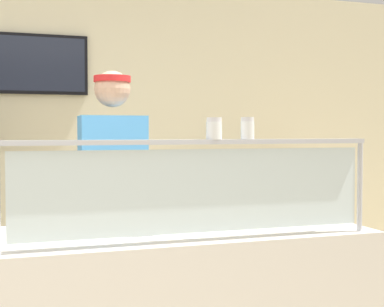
# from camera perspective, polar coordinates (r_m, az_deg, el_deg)

# --- Properties ---
(shop_rear_unit) EXTENTS (6.17, 0.13, 2.70)m
(shop_rear_unit) POSITION_cam_1_polar(r_m,az_deg,el_deg) (4.82, -9.70, 1.68)
(shop_rear_unit) COLOR beige
(shop_rear_unit) RESTS_ON ground
(sneeze_guard) EXTENTS (1.60, 0.06, 0.43)m
(sneeze_guard) POSITION_cam_1_polar(r_m,az_deg,el_deg) (2.27, 0.65, -2.45)
(sneeze_guard) COLOR #B2B5BC
(sneeze_guard) RESTS_ON serving_counter
(pizza_tray) EXTENTS (0.40, 0.40, 0.04)m
(pizza_tray) POSITION_cam_1_polar(r_m,az_deg,el_deg) (2.62, -6.08, -7.45)
(pizza_tray) COLOR #9EA0A8
(pizza_tray) RESTS_ON serving_counter
(pizza_server) EXTENTS (0.11, 0.29, 0.01)m
(pizza_server) POSITION_cam_1_polar(r_m,az_deg,el_deg) (2.59, -6.21, -7.05)
(pizza_server) COLOR #ADAFB7
(pizza_server) RESTS_ON pizza_tray
(parmesan_shaker) EXTENTS (0.07, 0.07, 0.09)m
(parmesan_shaker) POSITION_cam_1_polar(r_m,az_deg,el_deg) (2.28, 2.31, 2.47)
(parmesan_shaker) COLOR white
(parmesan_shaker) RESTS_ON sneeze_guard
(pepper_flake_shaker) EXTENTS (0.06, 0.06, 0.09)m
(pepper_flake_shaker) POSITION_cam_1_polar(r_m,az_deg,el_deg) (2.34, 5.79, 2.48)
(pepper_flake_shaker) COLOR white
(pepper_flake_shaker) RESTS_ON sneeze_guard
(worker_figure) EXTENTS (0.41, 0.50, 1.76)m
(worker_figure) POSITION_cam_1_polar(r_m,az_deg,el_deg) (3.24, -8.13, -4.87)
(worker_figure) COLOR #23232D
(worker_figure) RESTS_ON ground
(prep_shelf) EXTENTS (0.70, 0.55, 0.83)m
(prep_shelf) POSITION_cam_1_polar(r_m,az_deg,el_deg) (5.00, 10.82, -9.18)
(prep_shelf) COLOR #B7BABF
(prep_shelf) RESTS_ON ground
(pizza_box_stack) EXTENTS (0.50, 0.49, 0.27)m
(pizza_box_stack) POSITION_cam_1_polar(r_m,az_deg,el_deg) (4.92, 10.87, -2.90)
(pizza_box_stack) COLOR tan
(pizza_box_stack) RESTS_ON prep_shelf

